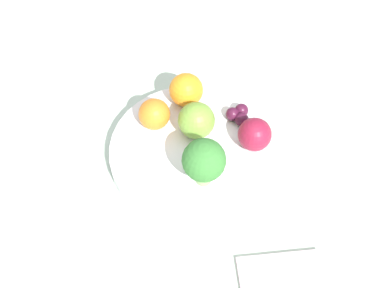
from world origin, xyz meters
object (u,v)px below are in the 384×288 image
Objects in this scene: orange_back at (186,90)px; grape_cluster at (239,115)px; bowl at (192,153)px; apple_green at (197,121)px; apple_red at (255,134)px; orange_front at (154,114)px; broccoli at (204,161)px.

grape_cluster is at bearing 168.02° from orange_back.
grape_cluster reaches higher than bowl.
bowl is 6.38× the size of grape_cluster.
apple_green is 0.06m from grape_cluster.
apple_green is 1.44× the size of grape_cluster.
apple_red reaches higher than orange_front.
orange_front is 0.12m from grape_cluster.
broccoli reaches higher than bowl.
broccoli is 1.62× the size of apple_red.
orange_back reaches higher than apple_red.
broccoli is at bearing 138.12° from orange_front.
orange_back is at bearing -72.31° from bowl.
orange_front is 1.24× the size of grape_cluster.
broccoli is 2.08× the size of grape_cluster.
orange_back is at bearing -62.19° from apple_green.
grape_cluster is (-0.05, -0.03, -0.02)m from apple_green.
apple_red is at bearing -163.49° from bowl.
bowl is 0.09m from grape_cluster.
orange_front is at bearing 55.67° from orange_back.
grape_cluster is (-0.03, -0.11, -0.03)m from broccoli.
apple_green reaches higher than bowl.
orange_back reaches higher than grape_cluster.
apple_red is 0.90× the size of apple_green.
apple_red is at bearing 176.35° from apple_green.
orange_back is at bearing -11.98° from grape_cluster.
apple_red is (-0.08, -0.02, 0.04)m from bowl.
orange_front is 0.90× the size of orange_back.
broccoli is at bearing 111.86° from orange_back.
orange_back is (-0.03, -0.05, 0.00)m from orange_front.
orange_back is at bearing -124.33° from orange_front.
orange_back is 0.08m from grape_cluster.
broccoli reaches higher than orange_front.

